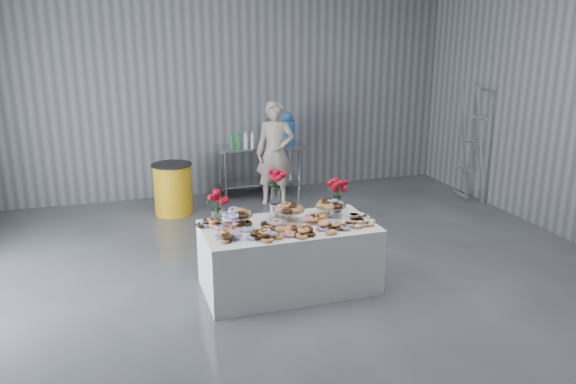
% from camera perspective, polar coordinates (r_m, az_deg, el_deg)
% --- Properties ---
extents(ground, '(9.00, 9.00, 0.00)m').
position_cam_1_polar(ground, '(6.16, 3.00, -11.20)').
color(ground, '#383A3F').
rests_on(ground, ground).
extents(room_walls, '(8.04, 9.04, 4.02)m').
position_cam_1_polar(room_walls, '(5.44, 0.37, 14.15)').
color(room_walls, slate).
rests_on(room_walls, ground).
extents(display_table, '(1.90, 1.01, 0.75)m').
position_cam_1_polar(display_table, '(6.34, 0.07, -6.59)').
color(display_table, white).
rests_on(display_table, ground).
extents(prep_table, '(1.50, 0.60, 0.90)m').
position_cam_1_polar(prep_table, '(9.77, -2.93, 3.17)').
color(prep_table, silver).
rests_on(prep_table, ground).
extents(donut_mounds, '(1.81, 0.81, 0.09)m').
position_cam_1_polar(donut_mounds, '(6.14, 0.21, -3.16)').
color(donut_mounds, '#B87443').
rests_on(donut_mounds, display_table).
extents(cake_stand_left, '(0.36, 0.36, 0.17)m').
position_cam_1_polar(cake_stand_left, '(6.16, -5.24, -2.24)').
color(cake_stand_left, silver).
rests_on(cake_stand_left, display_table).
extents(cake_stand_mid, '(0.36, 0.36, 0.17)m').
position_cam_1_polar(cake_stand_mid, '(6.31, 0.09, -1.72)').
color(cake_stand_mid, silver).
rests_on(cake_stand_mid, display_table).
extents(cake_stand_right, '(0.36, 0.36, 0.17)m').
position_cam_1_polar(cake_stand_right, '(6.47, 4.31, -1.29)').
color(cake_stand_right, silver).
rests_on(cake_stand_right, display_table).
extents(danish_pile, '(0.48, 0.48, 0.11)m').
position_cam_1_polar(danish_pile, '(6.31, 6.99, -2.64)').
color(danish_pile, white).
rests_on(danish_pile, display_table).
extents(bouquet_left, '(0.26, 0.26, 0.42)m').
position_cam_1_polar(bouquet_left, '(6.17, -7.29, -0.76)').
color(bouquet_left, white).
rests_on(bouquet_left, display_table).
extents(bouquet_right, '(0.26, 0.26, 0.42)m').
position_cam_1_polar(bouquet_right, '(6.61, 5.06, 0.50)').
color(bouquet_right, white).
rests_on(bouquet_right, display_table).
extents(bouquet_center, '(0.26, 0.26, 0.57)m').
position_cam_1_polar(bouquet_center, '(6.39, -1.31, 0.76)').
color(bouquet_center, silver).
rests_on(bouquet_center, display_table).
extents(water_jug, '(0.28, 0.28, 0.55)m').
position_cam_1_polar(water_jug, '(9.79, -0.13, 6.40)').
color(water_jug, '#3977C4').
rests_on(water_jug, prep_table).
extents(drink_bottles, '(0.54, 0.08, 0.27)m').
position_cam_1_polar(drink_bottles, '(9.51, -4.68, 5.34)').
color(drink_bottles, '#268C33').
rests_on(drink_bottles, prep_table).
extents(person, '(0.72, 0.59, 1.72)m').
position_cam_1_polar(person, '(9.27, -1.33, 3.99)').
color(person, '#CC8C93').
rests_on(person, ground).
extents(trash_barrel, '(0.63, 0.63, 0.81)m').
position_cam_1_polar(trash_barrel, '(9.02, -11.62, 0.32)').
color(trash_barrel, '#ECAA13').
rests_on(trash_barrel, ground).
extents(stepladder, '(0.55, 0.50, 1.99)m').
position_cam_1_polar(stepladder, '(9.86, 18.18, 4.71)').
color(stepladder, silver).
rests_on(stepladder, ground).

